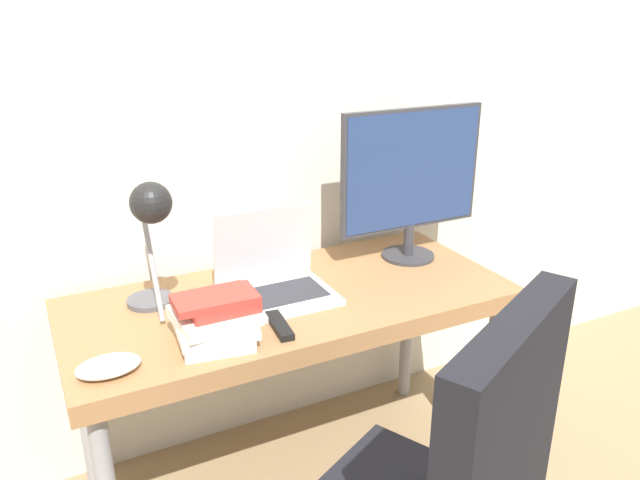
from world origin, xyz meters
name	(u,v)px	position (x,y,z in m)	size (l,w,h in m)	color
wall_back	(241,90)	(0.00, 0.69, 1.30)	(8.00, 0.05, 2.60)	beige
desk	(291,315)	(0.00, 0.31, 0.64)	(1.39, 0.62, 0.71)	#996B42
laptop	(274,279)	(-0.05, 0.33, 0.77)	(0.33, 0.26, 0.27)	silver
monitor	(412,176)	(0.51, 0.41, 1.01)	(0.55, 0.19, 0.53)	#333338
desk_lamp	(151,224)	(-0.41, 0.32, 1.01)	(0.14, 0.29, 0.42)	#4C4C51
book_stack	(216,318)	(-0.29, 0.14, 0.78)	(0.23, 0.22, 0.14)	silver
tv_remote	(279,325)	(-0.12, 0.13, 0.72)	(0.06, 0.16, 0.02)	black
game_controller	(108,366)	(-0.58, 0.11, 0.73)	(0.16, 0.10, 0.04)	white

